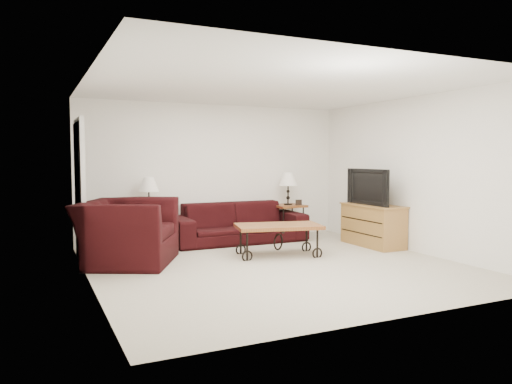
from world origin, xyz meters
TOP-DOWN VIEW (x-y plane):
  - ground at (0.00, 0.00)m, footprint 5.00×5.00m
  - wall_back at (0.00, 2.50)m, footprint 5.00×0.02m
  - wall_front at (0.00, -2.50)m, footprint 5.00×0.02m
  - wall_left at (-2.50, 0.00)m, footprint 0.02×5.00m
  - wall_right at (2.50, 0.00)m, footprint 0.02×5.00m
  - ceiling at (0.00, 0.00)m, footprint 5.00×5.00m
  - doorway at (-2.47, 1.65)m, footprint 0.08×0.94m
  - sofa at (0.26, 2.02)m, footprint 2.43×0.95m
  - side_table_left at (-1.30, 2.20)m, footprint 0.60×0.60m
  - side_table_right at (1.38, 2.20)m, footprint 0.59×0.59m
  - lamp_left at (-1.30, 2.20)m, footprint 0.37×0.37m
  - lamp_right at (1.38, 2.20)m, footprint 0.37×0.37m
  - photo_frame_left at (-1.45, 2.05)m, footprint 0.12×0.05m
  - photo_frame_right at (1.53, 2.05)m, footprint 0.12×0.04m
  - coffee_table at (0.35, 0.63)m, footprint 1.42×0.98m
  - armchair at (-1.88, 1.05)m, footprint 1.73×1.81m
  - throw_pillow at (-1.73, 1.00)m, footprint 0.28×0.42m
  - tv_stand at (2.23, 0.71)m, footprint 0.50×1.19m
  - television at (2.21, 0.71)m, footprint 0.14×1.07m
  - backpack at (1.37, 1.76)m, footprint 0.36×0.31m

SIDE VIEW (x-z plane):
  - ground at x=0.00m, z-range 0.00..0.00m
  - backpack at x=1.37m, z-range 0.00..0.41m
  - coffee_table at x=0.35m, z-range 0.00..0.49m
  - side_table_left at x=-1.30m, z-range 0.00..0.60m
  - side_table_right at x=1.38m, z-range 0.00..0.62m
  - sofa at x=0.26m, z-range 0.00..0.71m
  - tv_stand at x=2.23m, z-range 0.00..0.72m
  - armchair at x=-1.88m, z-range 0.00..0.91m
  - throw_pillow at x=-1.73m, z-range 0.31..0.73m
  - photo_frame_left at x=-1.45m, z-range 0.60..0.70m
  - photo_frame_right at x=1.53m, z-range 0.62..0.72m
  - lamp_left at x=-1.30m, z-range 0.60..1.19m
  - lamp_right at x=1.38m, z-range 0.62..1.24m
  - doorway at x=-2.47m, z-range 0.00..2.04m
  - television at x=2.21m, z-range 0.72..1.33m
  - wall_back at x=0.00m, z-range 0.00..2.50m
  - wall_front at x=0.00m, z-range 0.00..2.50m
  - wall_left at x=-2.50m, z-range 0.00..2.50m
  - wall_right at x=2.50m, z-range 0.00..2.50m
  - ceiling at x=0.00m, z-range 2.50..2.50m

